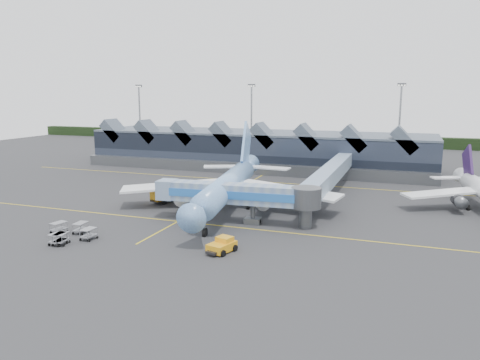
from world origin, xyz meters
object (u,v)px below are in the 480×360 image
(main_airliner, at_px, (229,184))
(jet_bridge, at_px, (246,195))
(pushback_tug, at_px, (222,246))
(fuel_truck, at_px, (173,192))

(main_airliner, bearing_deg, jet_bridge, -63.46)
(jet_bridge, height_order, pushback_tug, jet_bridge)
(main_airliner, xyz_separation_m, fuel_truck, (-11.70, 1.47, -2.52))
(jet_bridge, xyz_separation_m, fuel_truck, (-17.61, 9.66, -2.64))
(jet_bridge, bearing_deg, main_airliner, 121.43)
(fuel_truck, height_order, pushback_tug, fuel_truck)
(main_airliner, bearing_deg, fuel_truck, 163.60)
(pushback_tug, bearing_deg, main_airliner, 124.89)
(pushback_tug, bearing_deg, fuel_truck, 145.54)
(main_airliner, distance_m, jet_bridge, 10.11)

